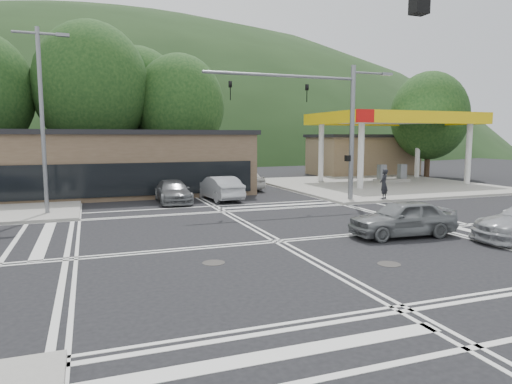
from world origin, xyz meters
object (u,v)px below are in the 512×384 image
object	(u,v)px
car_queue_b	(242,179)
car_queue_a	(219,188)
car_northbound	(173,191)
pedestrian	(384,184)
car_grey_center	(402,218)

from	to	relation	value
car_queue_b	car_queue_a	bearing A→B (deg)	48.85
car_northbound	pedestrian	xyz separation A→B (m)	(11.95, -4.00, 0.40)
car_queue_a	car_northbound	distance (m)	2.89
car_queue_b	pedestrian	world-z (taller)	pedestrian
car_queue_b	pedestrian	bearing A→B (deg)	116.29
car_grey_center	pedestrian	bearing A→B (deg)	152.30
car_grey_center	car_queue_a	xyz separation A→B (m)	(-3.91, 12.54, 0.02)
car_grey_center	pedestrian	xyz separation A→B (m)	(5.16, 8.36, 0.34)
car_grey_center	car_northbound	bearing A→B (deg)	-147.25
car_queue_a	car_northbound	size ratio (longest dim) A/B	0.99
car_queue_b	pedestrian	distance (m)	10.70
car_queue_a	pedestrian	distance (m)	9.99
car_queue_b	pedestrian	size ratio (longest dim) A/B	2.54
car_queue_a	car_queue_b	xyz separation A→B (m)	(3.07, 4.67, 0.05)
car_grey_center	pedestrian	size ratio (longest dim) A/B	2.33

